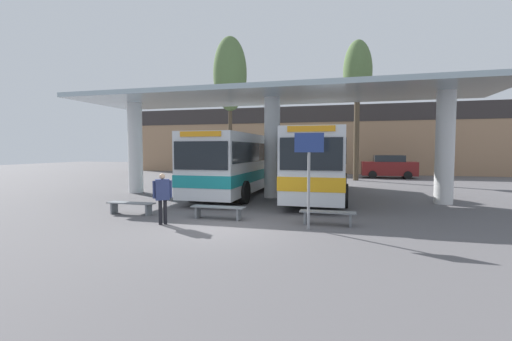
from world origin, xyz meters
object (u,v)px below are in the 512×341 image
Objects in this scene: pedestrian_waiting at (162,193)px; poplar_tree_behind_left at (358,75)px; waiting_bench_mid_platform at (328,215)px; waiting_bench_far_platform at (218,209)px; parked_car_street at (389,167)px; transit_bus_left_bay at (239,162)px; transit_bus_center_bay at (320,161)px; info_sign_platform at (309,161)px; waiting_bench_near_pillar at (131,205)px; poplar_tree_behind_right at (230,75)px.

pedestrian_waiting is 0.15× the size of poplar_tree_behind_left.
waiting_bench_mid_platform and waiting_bench_far_platform have the same top height.
parked_car_street is (8.04, 20.52, 0.64)m from waiting_bench_far_platform.
parked_car_street is (4.19, 20.52, 0.64)m from waiting_bench_mid_platform.
transit_bus_left_bay is 0.89× the size of transit_bus_center_bay.
info_sign_platform is 19.28m from poplar_tree_behind_left.
waiting_bench_mid_platform is at bearing -22.04° from pedestrian_waiting.
transit_bus_left_bay is 14.20m from poplar_tree_behind_left.
transit_bus_left_bay reaches higher than info_sign_platform.
info_sign_platform reaches higher than waiting_bench_far_platform.
waiting_bench_near_pillar is 0.97× the size of waiting_bench_far_platform.
waiting_bench_near_pillar is 1.11× the size of pedestrian_waiting.
waiting_bench_near_pillar is 23.58m from parked_car_street.
pedestrian_waiting is 21.17m from poplar_tree_behind_left.
pedestrian_waiting is 18.17m from poplar_tree_behind_right.
waiting_bench_far_platform is at bearing 101.56° from transit_bus_left_bay.
transit_bus_center_bay is 1.02× the size of poplar_tree_behind_left.
waiting_bench_mid_platform is (0.76, -7.13, -1.55)m from transit_bus_center_bay.
poplar_tree_behind_left is 0.97× the size of poplar_tree_behind_right.
transit_bus_left_bay is 3.41× the size of info_sign_platform.
transit_bus_center_bay reaches higher than parked_car_street.
parked_car_street is at bearing 47.70° from poplar_tree_behind_left.
info_sign_platform is 0.27× the size of poplar_tree_behind_left.
waiting_bench_mid_platform is at bearing 0.00° from waiting_bench_near_pillar.
info_sign_platform is at bearing -12.49° from waiting_bench_far_platform.
waiting_bench_mid_platform is 0.61× the size of info_sign_platform.
pedestrian_waiting is at bearing -109.63° from poplar_tree_behind_left.
poplar_tree_behind_right is at bearing -166.26° from poplar_tree_behind_left.
parked_car_street is at bearing 77.42° from info_sign_platform.
transit_bus_center_bay is at bearing -111.46° from parked_car_street.
transit_bus_center_bay is at bearing -45.22° from poplar_tree_behind_right.
poplar_tree_behind_right reaches higher than transit_bus_left_bay.
transit_bus_center_bay is (4.43, 0.45, 0.07)m from transit_bus_left_bay.
poplar_tree_behind_left is (1.90, 18.12, 6.31)m from info_sign_platform.
waiting_bench_far_platform is at bearing 5.68° from pedestrian_waiting.
poplar_tree_behind_left reaches higher than parked_car_street.
poplar_tree_behind_right reaches higher than waiting_bench_near_pillar.
transit_bus_center_bay reaches higher than pedestrian_waiting.
transit_bus_center_bay is at bearing 66.56° from waiting_bench_far_platform.
poplar_tree_behind_right is (-8.55, 14.97, 8.14)m from waiting_bench_mid_platform.
poplar_tree_behind_left reaches higher than pedestrian_waiting.
transit_bus_left_bay is 16.75m from parked_car_street.
transit_bus_center_bay is at bearing -101.60° from poplar_tree_behind_left.
poplar_tree_behind_left is at bearing 34.75° from pedestrian_waiting.
poplar_tree_behind_left is 8.58m from parked_car_street.
waiting_bench_mid_platform is at bearing 95.59° from transit_bus_center_bay.
poplar_tree_behind_left is at bearing 13.74° from poplar_tree_behind_right.
waiting_bench_near_pillar is (-2.22, -6.67, -1.48)m from transit_bus_left_bay.
waiting_bench_near_pillar is at bearing -85.69° from poplar_tree_behind_right.
transit_bus_left_bay is at bearing 71.58° from waiting_bench_near_pillar.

